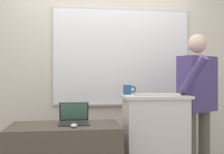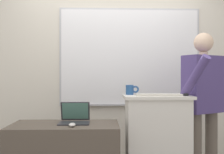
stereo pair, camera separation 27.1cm
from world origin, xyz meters
TOP-DOWN VIEW (x-y plane):
  - back_wall at (0.01, 1.40)m, footprint 6.40×0.17m
  - lectern_podium at (0.49, 0.45)m, footprint 0.67×0.42m
  - person_presenter at (1.03, 0.63)m, footprint 0.63×0.72m
  - laptop at (-0.34, 0.40)m, footprint 0.29×0.28m
  - wireless_keyboard at (0.49, 0.40)m, footprint 0.45×0.13m
  - computer_mouse_by_laptop at (-0.34, 0.17)m, footprint 0.06×0.10m
  - computer_mouse_by_keyboard at (0.76, 0.40)m, footprint 0.06×0.10m
  - coffee_mug at (0.23, 0.59)m, footprint 0.14×0.08m

SIDE VIEW (x-z plane):
  - lectern_podium at x=0.49m, z-range 0.00..1.02m
  - computer_mouse_by_laptop at x=-0.34m, z-range 0.75..0.79m
  - laptop at x=-0.34m, z-range 0.71..0.91m
  - person_presenter at x=1.03m, z-range 0.14..1.82m
  - wireless_keyboard at x=0.49m, z-range 1.01..1.03m
  - computer_mouse_by_keyboard at x=0.76m, z-range 1.01..1.05m
  - coffee_mug at x=0.23m, z-range 1.01..1.12m
  - back_wall at x=0.01m, z-range 0.00..2.77m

